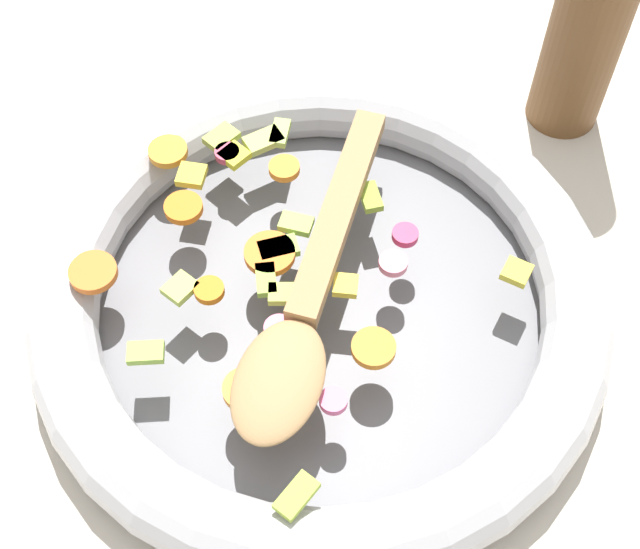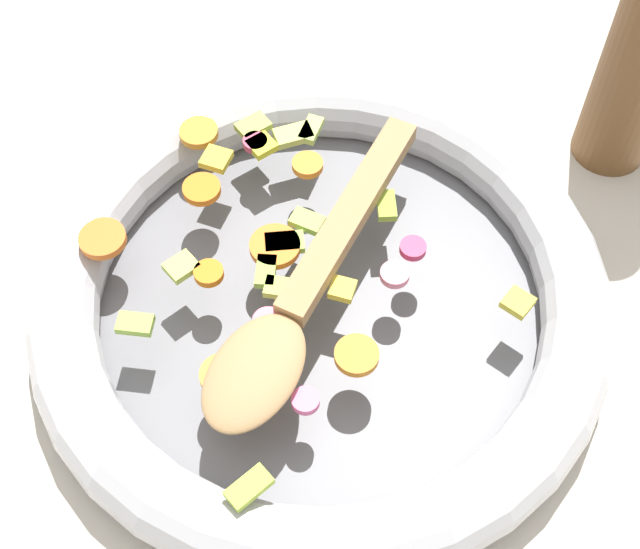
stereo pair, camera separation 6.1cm
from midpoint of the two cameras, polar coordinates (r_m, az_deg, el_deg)
ground_plane at (r=0.65m, az=2.67°, el=-2.61°), size 4.00×4.00×0.00m
skillet at (r=0.63m, az=2.75°, el=-1.60°), size 0.41×0.41×0.05m
chopped_vegetables at (r=0.62m, az=-0.90°, el=1.42°), size 0.33×0.31×0.01m
wooden_spoon at (r=0.59m, az=1.66°, el=-1.71°), size 0.11×0.27×0.01m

